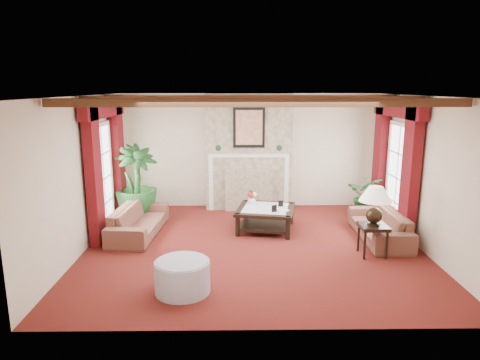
{
  "coord_description": "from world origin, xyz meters",
  "views": [
    {
      "loc": [
        -0.34,
        -7.37,
        2.86
      ],
      "look_at": [
        -0.23,
        0.4,
        1.15
      ],
      "focal_mm": 32.0,
      "sensor_mm": 36.0,
      "label": 1
    }
  ],
  "objects_px": {
    "potted_palm": "(137,199)",
    "ottoman": "(182,277)",
    "side_table": "(372,240)",
    "sofa_left": "(139,216)",
    "sofa_right": "(380,220)",
    "coffee_table": "(266,219)"
  },
  "relations": [
    {
      "from": "sofa_left",
      "to": "side_table",
      "type": "relative_size",
      "value": 3.61
    },
    {
      "from": "sofa_left",
      "to": "side_table",
      "type": "height_order",
      "value": "sofa_left"
    },
    {
      "from": "coffee_table",
      "to": "ottoman",
      "type": "xyz_separation_m",
      "value": [
        -1.37,
        -2.68,
        -0.0
      ]
    },
    {
      "from": "potted_palm",
      "to": "sofa_right",
      "type": "bearing_deg",
      "value": -14.59
    },
    {
      "from": "sofa_left",
      "to": "ottoman",
      "type": "bearing_deg",
      "value": -150.73
    },
    {
      "from": "sofa_right",
      "to": "ottoman",
      "type": "xyz_separation_m",
      "value": [
        -3.51,
        -2.13,
        -0.14
      ]
    },
    {
      "from": "potted_palm",
      "to": "ottoman",
      "type": "relative_size",
      "value": 2.36
    },
    {
      "from": "sofa_left",
      "to": "ottoman",
      "type": "height_order",
      "value": "sofa_left"
    },
    {
      "from": "sofa_left",
      "to": "potted_palm",
      "type": "height_order",
      "value": "potted_palm"
    },
    {
      "from": "side_table",
      "to": "ottoman",
      "type": "bearing_deg",
      "value": -157.14
    },
    {
      "from": "sofa_right",
      "to": "side_table",
      "type": "distance_m",
      "value": 0.91
    },
    {
      "from": "sofa_left",
      "to": "potted_palm",
      "type": "relative_size",
      "value": 1.07
    },
    {
      "from": "sofa_left",
      "to": "coffee_table",
      "type": "height_order",
      "value": "sofa_left"
    },
    {
      "from": "side_table",
      "to": "ottoman",
      "type": "height_order",
      "value": "side_table"
    },
    {
      "from": "sofa_left",
      "to": "potted_palm",
      "type": "bearing_deg",
      "value": 18.22
    },
    {
      "from": "potted_palm",
      "to": "coffee_table",
      "type": "distance_m",
      "value": 2.85
    },
    {
      "from": "sofa_right",
      "to": "side_table",
      "type": "height_order",
      "value": "sofa_right"
    },
    {
      "from": "sofa_right",
      "to": "potted_palm",
      "type": "xyz_separation_m",
      "value": [
        -4.89,
        1.27,
        0.09
      ]
    },
    {
      "from": "ottoman",
      "to": "side_table",
      "type": "bearing_deg",
      "value": 22.86
    },
    {
      "from": "ottoman",
      "to": "sofa_left",
      "type": "bearing_deg",
      "value": 115.02
    },
    {
      "from": "side_table",
      "to": "sofa_right",
      "type": "bearing_deg",
      "value": 64.23
    },
    {
      "from": "potted_palm",
      "to": "ottoman",
      "type": "distance_m",
      "value": 3.68
    }
  ]
}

